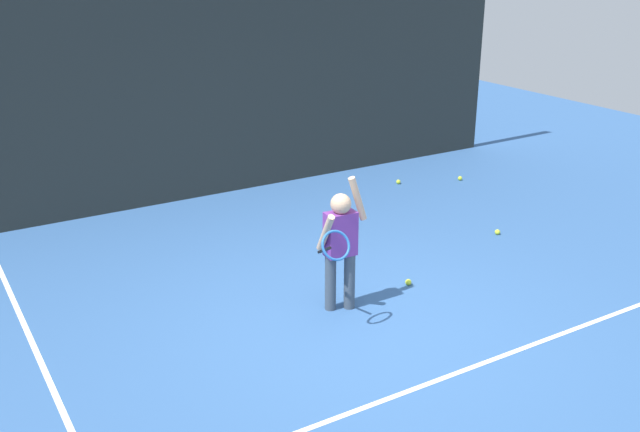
# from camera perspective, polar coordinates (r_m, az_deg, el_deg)

# --- Properties ---
(ground_plane) EXTENTS (20.00, 20.00, 0.00)m
(ground_plane) POSITION_cam_1_polar(r_m,az_deg,el_deg) (7.03, 3.47, -8.46)
(ground_plane) COLOR #335B93
(court_line_baseline) EXTENTS (9.00, 0.05, 0.00)m
(court_line_baseline) POSITION_cam_1_polar(r_m,az_deg,el_deg) (6.29, 9.28, -12.56)
(court_line_baseline) COLOR white
(court_line_baseline) RESTS_ON ground
(court_line_sideline) EXTENTS (0.05, 9.00, 0.00)m
(court_line_sideline) POSITION_cam_1_polar(r_m,az_deg,el_deg) (6.98, -21.22, -10.22)
(court_line_sideline) COLOR white
(court_line_sideline) RESTS_ON ground
(back_fence_windscreen) EXTENTS (10.54, 0.08, 3.45)m
(back_fence_windscreen) POSITION_cam_1_polar(r_m,az_deg,el_deg) (10.14, -10.42, 10.73)
(back_fence_windscreen) COLOR #282D2B
(back_fence_windscreen) RESTS_ON ground
(fence_post_1) EXTENTS (0.09, 0.09, 3.60)m
(fence_post_1) POSITION_cam_1_polar(r_m,az_deg,el_deg) (9.72, -20.12, 9.85)
(fence_post_1) COLOR slate
(fence_post_1) RESTS_ON ground
(fence_post_2) EXTENTS (0.09, 0.09, 3.60)m
(fence_post_2) POSITION_cam_1_polar(r_m,az_deg,el_deg) (10.89, -1.98, 12.12)
(fence_post_2) COLOR slate
(fence_post_2) RESTS_ON ground
(fence_post_3) EXTENTS (0.09, 0.09, 3.60)m
(fence_post_3) POSITION_cam_1_polar(r_m,az_deg,el_deg) (12.88, 11.76, 13.05)
(fence_post_3) COLOR slate
(fence_post_3) RESTS_ON ground
(tennis_player) EXTENTS (0.74, 0.57, 1.35)m
(tennis_player) POSITION_cam_1_polar(r_m,az_deg,el_deg) (6.98, 1.60, -2.03)
(tennis_player) COLOR #3F4C59
(tennis_player) RESTS_ON ground
(tennis_ball_0) EXTENTS (0.07, 0.07, 0.07)m
(tennis_ball_0) POSITION_cam_1_polar(r_m,az_deg,el_deg) (7.81, 6.94, -5.17)
(tennis_ball_0) COLOR #CCE033
(tennis_ball_0) RESTS_ON ground
(tennis_ball_1) EXTENTS (0.07, 0.07, 0.07)m
(tennis_ball_1) POSITION_cam_1_polar(r_m,az_deg,el_deg) (9.33, 13.75, -1.23)
(tennis_ball_1) COLOR #CCE033
(tennis_ball_1) RESTS_ON ground
(tennis_ball_2) EXTENTS (0.07, 0.07, 0.07)m
(tennis_ball_2) POSITION_cam_1_polar(r_m,az_deg,el_deg) (11.03, 6.16, 2.68)
(tennis_ball_2) COLOR #CCE033
(tennis_ball_2) RESTS_ON ground
(tennis_ball_3) EXTENTS (0.07, 0.07, 0.07)m
(tennis_ball_3) POSITION_cam_1_polar(r_m,az_deg,el_deg) (11.34, 10.92, 2.93)
(tennis_ball_3) COLOR #CCE033
(tennis_ball_3) RESTS_ON ground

